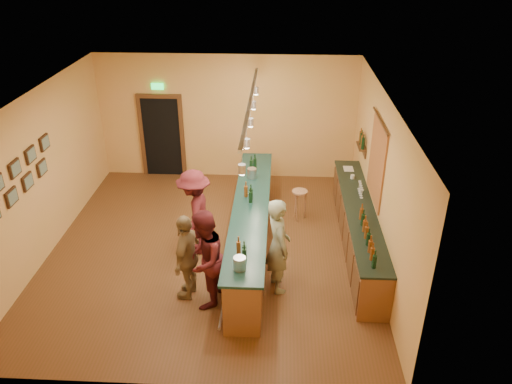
# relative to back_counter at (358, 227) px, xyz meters

# --- Properties ---
(floor) EXTENTS (7.00, 7.00, 0.00)m
(floor) POSITION_rel_back_counter_xyz_m (-2.97, -0.18, -0.49)
(floor) COLOR brown
(floor) RESTS_ON ground
(ceiling) EXTENTS (6.50, 7.00, 0.02)m
(ceiling) POSITION_rel_back_counter_xyz_m (-2.97, -0.18, 2.71)
(ceiling) COLOR silver
(ceiling) RESTS_ON wall_back
(wall_back) EXTENTS (6.50, 0.02, 3.20)m
(wall_back) POSITION_rel_back_counter_xyz_m (-2.97, 3.32, 1.11)
(wall_back) COLOR gold
(wall_back) RESTS_ON floor
(wall_front) EXTENTS (6.50, 0.02, 3.20)m
(wall_front) POSITION_rel_back_counter_xyz_m (-2.97, -3.68, 1.11)
(wall_front) COLOR gold
(wall_front) RESTS_ON floor
(wall_left) EXTENTS (0.02, 7.00, 3.20)m
(wall_left) POSITION_rel_back_counter_xyz_m (-6.22, -0.18, 1.11)
(wall_left) COLOR gold
(wall_left) RESTS_ON floor
(wall_right) EXTENTS (0.02, 7.00, 3.20)m
(wall_right) POSITION_rel_back_counter_xyz_m (0.28, -0.18, 1.11)
(wall_right) COLOR gold
(wall_right) RESTS_ON floor
(doorway) EXTENTS (1.15, 0.09, 2.48)m
(doorway) POSITION_rel_back_counter_xyz_m (-4.67, 3.30, 0.64)
(doorway) COLOR black
(doorway) RESTS_ON wall_back
(tapestry) EXTENTS (0.03, 1.40, 1.60)m
(tapestry) POSITION_rel_back_counter_xyz_m (0.26, 0.22, 1.36)
(tapestry) COLOR maroon
(tapestry) RESTS_ON wall_right
(bottle_shelf) EXTENTS (0.17, 0.55, 0.54)m
(bottle_shelf) POSITION_rel_back_counter_xyz_m (0.20, 1.72, 1.18)
(bottle_shelf) COLOR #4D3117
(bottle_shelf) RESTS_ON wall_right
(picture_grid) EXTENTS (0.06, 2.20, 0.70)m
(picture_grid) POSITION_rel_back_counter_xyz_m (-6.18, -0.93, 1.46)
(picture_grid) COLOR #382111
(picture_grid) RESTS_ON wall_left
(back_counter) EXTENTS (0.60, 4.55, 1.27)m
(back_counter) POSITION_rel_back_counter_xyz_m (0.00, 0.00, 0.00)
(back_counter) COLOR brown
(back_counter) RESTS_ON floor
(tasting_bar) EXTENTS (0.73, 5.10, 1.38)m
(tasting_bar) POSITION_rel_back_counter_xyz_m (-2.16, -0.18, 0.12)
(tasting_bar) COLOR brown
(tasting_bar) RESTS_ON floor
(pendant_track) EXTENTS (0.11, 4.60, 0.50)m
(pendant_track) POSITION_rel_back_counter_xyz_m (-2.16, -0.18, 2.50)
(pendant_track) COLOR silver
(pendant_track) RESTS_ON ceiling
(bartender) EXTENTS (0.61, 0.76, 1.81)m
(bartender) POSITION_rel_back_counter_xyz_m (-1.61, -1.36, 0.42)
(bartender) COLOR gray
(bartender) RESTS_ON floor
(customer_a) EXTENTS (0.81, 0.97, 1.79)m
(customer_a) POSITION_rel_back_counter_xyz_m (-2.84, -1.84, 0.41)
(customer_a) COLOR #59191E
(customer_a) RESTS_ON floor
(customer_b) EXTENTS (0.57, 1.01, 1.62)m
(customer_b) POSITION_rel_back_counter_xyz_m (-3.17, -1.64, 0.32)
(customer_b) COLOR #997A51
(customer_b) RESTS_ON floor
(customer_c) EXTENTS (0.73, 1.19, 1.79)m
(customer_c) POSITION_rel_back_counter_xyz_m (-3.26, -0.27, 0.41)
(customer_c) COLOR #59191E
(customer_c) RESTS_ON floor
(bar_stool) EXTENTS (0.34, 0.34, 0.71)m
(bar_stool) POSITION_rel_back_counter_xyz_m (-1.15, 1.12, 0.08)
(bar_stool) COLOR #8B5E3F
(bar_stool) RESTS_ON floor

